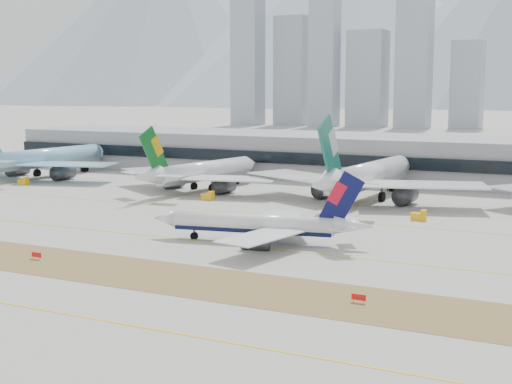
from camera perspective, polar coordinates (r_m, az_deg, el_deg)
The scene contains 13 objects.
ground at distance 153.60m, azimuth -4.17°, elevation -3.55°, with size 3000.00×3000.00×0.00m, color #A19E97.
apron_markings at distance 111.72m, azimuth -18.35°, elevation -8.44°, with size 360.00×122.22×0.06m.
taxiing_airliner at distance 145.94m, azimuth 0.38°, elevation -2.64°, with size 46.30×39.77×15.63m.
widebody_korean at distance 265.95m, azimuth -16.74°, elevation 2.52°, with size 68.65×67.41×24.55m.
widebody_eva at distance 221.93m, azimuth -4.45°, elevation 1.56°, with size 59.08×58.44×21.33m.
widebody_cathay at distance 203.35m, azimuth 8.80°, elevation 1.20°, with size 71.37×70.02×25.51m.
terminal at distance 257.32m, azimuth 8.76°, elevation 2.82°, with size 280.00×43.10×15.00m.
hold_sign_left at distance 138.42m, azimuth -17.16°, elevation -4.83°, with size 2.20×0.15×1.35m.
hold_sign_right at distance 107.08m, azimuth 8.22°, elevation -8.34°, with size 2.20×0.15×1.35m.
gse_b at distance 203.47m, azimuth -3.84°, elevation -0.35°, with size 3.55×2.00×2.60m.
gse_c at distance 175.91m, azimuth 12.94°, elevation -1.89°, with size 3.55×2.00×2.60m.
gse_a at distance 247.83m, azimuth -18.08°, elevation 0.80°, with size 3.55×2.00×2.60m.
city_skyline at distance 611.53m, azimuth 8.73°, elevation 9.84°, with size 342.00×49.80×140.00m.
Camera 1 is at (75.74, -129.94, 31.20)m, focal length 50.00 mm.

